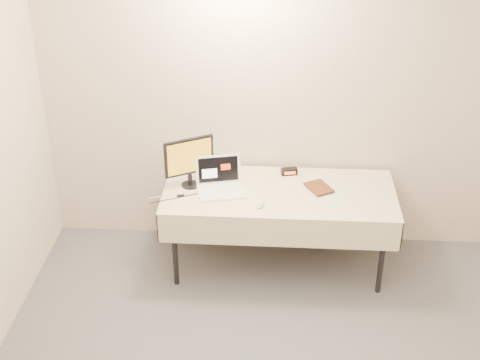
# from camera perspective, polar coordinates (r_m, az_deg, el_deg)

# --- Properties ---
(back_wall) EXTENTS (4.00, 0.10, 2.70)m
(back_wall) POSITION_cam_1_polar(r_m,az_deg,el_deg) (5.49, 3.63, 6.99)
(back_wall) COLOR beige
(back_wall) RESTS_ON ground
(table) EXTENTS (1.86, 0.81, 0.74)m
(table) POSITION_cam_1_polar(r_m,az_deg,el_deg) (5.39, 3.37, -1.52)
(table) COLOR black
(table) RESTS_ON ground
(laptop) EXTENTS (0.43, 0.38, 0.25)m
(laptop) POSITION_cam_1_polar(r_m,az_deg,el_deg) (5.34, -1.73, -0.21)
(laptop) COLOR white
(laptop) RESTS_ON table
(monitor) EXTENTS (0.37, 0.22, 0.42)m
(monitor) POSITION_cam_1_polar(r_m,az_deg,el_deg) (5.32, -4.37, 1.83)
(monitor) COLOR black
(monitor) RESTS_ON table
(book) EXTENTS (0.16, 0.10, 0.22)m
(book) POSITION_cam_1_polar(r_m,az_deg,el_deg) (5.32, 6.05, 0.08)
(book) COLOR brown
(book) RESTS_ON table
(alarm_clock) EXTENTS (0.14, 0.08, 0.06)m
(alarm_clock) POSITION_cam_1_polar(r_m,az_deg,el_deg) (5.59, 4.22, 0.74)
(alarm_clock) COLOR black
(alarm_clock) RESTS_ON table
(clicker) EXTENTS (0.08, 0.11, 0.03)m
(clicker) POSITION_cam_1_polar(r_m,az_deg,el_deg) (5.15, 1.76, -2.12)
(clicker) COLOR #B9B9BC
(clicker) RESTS_ON table
(paper_form) EXTENTS (0.23, 0.32, 0.00)m
(paper_form) POSITION_cam_1_polar(r_m,az_deg,el_deg) (5.31, 8.49, -1.54)
(paper_form) COLOR #C0E7B7
(paper_form) RESTS_ON table
(usb_dongle) EXTENTS (0.06, 0.03, 0.01)m
(usb_dongle) POSITION_cam_1_polar(r_m,az_deg,el_deg) (5.30, -5.09, -1.34)
(usb_dongle) COLOR black
(usb_dongle) RESTS_ON table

